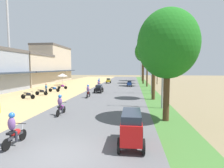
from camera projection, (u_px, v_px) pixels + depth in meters
The scene contains 31 objects.
ground_plane at pixel (60, 157), 7.76m from camera, with size 180.00×180.00×0.00m, color #7A6B4C.
road_strip at pixel (60, 156), 7.76m from camera, with size 9.00×140.00×0.08m, color #565659.
median_strip at pixel (199, 164), 7.11m from camera, with size 2.40×140.00×0.06m, color #3D6B2D.
shophouse_mid at pixel (26, 70), 39.12m from camera, with size 9.73×10.63×6.90m.
shophouse_far at pixel (53, 64), 52.07m from camera, with size 7.73×13.43×10.10m.
radio_mast at pixel (7, 3), 37.05m from camera, with size 1.10×1.10×27.81m.
parked_motorbike_second at pixel (28, 95), 21.92m from camera, with size 1.80×0.54×0.94m.
parked_motorbike_third at pixel (42, 92), 24.88m from camera, with size 1.80×0.54×0.94m.
parked_motorbike_fourth at pixel (54, 89), 28.35m from camera, with size 1.80×0.54×0.94m.
parked_motorbike_fifth at pixel (62, 86), 32.10m from camera, with size 1.80×0.54×0.94m.
vendor_umbrella at pixel (62, 75), 39.47m from camera, with size 2.20×2.20×2.52m.
pedestrian_on_shoulder at pixel (46, 88), 25.21m from camera, with size 0.43×0.36×1.62m.
median_tree_nearest at pixel (168, 44), 12.46m from camera, with size 4.22×4.22×7.83m.
median_tree_second at pixel (154, 49), 21.10m from camera, with size 2.87×2.87×7.59m.
median_tree_third at pixel (148, 48), 36.08m from camera, with size 3.30×3.30×9.60m.
median_tree_fourth at pixel (144, 51), 42.75m from camera, with size 3.95×3.95×10.20m.
median_tree_fifth at pixel (142, 52), 51.42m from camera, with size 4.38×4.38×11.21m.
streetlamp_near at pixel (163, 62), 16.52m from camera, with size 3.16×0.20×7.47m.
streetlamp_mid at pixel (152, 62), 25.91m from camera, with size 3.16×0.20×8.05m.
streetlamp_far at pixel (141, 65), 60.54m from camera, with size 3.16×0.20×8.18m.
utility_pole_near at pixel (157, 64), 42.16m from camera, with size 1.80×0.20×9.08m.
utility_pole_far at pixel (164, 66), 29.37m from camera, with size 1.80×0.20×8.07m.
car_van_red at pixel (131, 126), 8.64m from camera, with size 1.19×2.41×1.67m.
car_sedan_black at pixel (99, 88), 27.46m from camera, with size 1.10×2.26×1.19m.
car_hatchback_blue at pixel (129, 83), 36.63m from camera, with size 1.04×2.00×1.23m.
car_hatchback_yellow at pixel (108, 81), 44.29m from camera, with size 1.04×2.00×1.23m.
motorbike_foreground_rider at pixel (14, 130), 8.63m from camera, with size 0.54×1.80×1.66m.
motorbike_ahead_second at pixel (61, 105), 14.31m from camera, with size 0.54×1.80×1.66m.
motorbike_ahead_third at pixel (88, 91), 22.82m from camera, with size 0.54×1.80×1.66m.
motorbike_ahead_fourth at pixel (99, 85), 32.13m from camera, with size 0.54×1.80×1.66m.
motorbike_ahead_fifth at pixel (99, 83), 36.48m from camera, with size 0.54×1.80×1.66m.
Camera 1 is at (3.06, -7.15, 3.81)m, focal length 28.93 mm.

